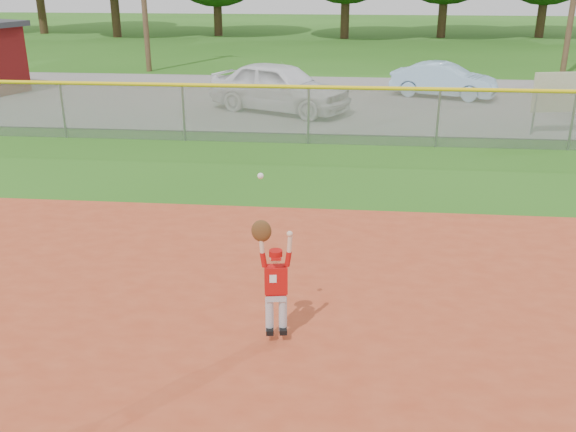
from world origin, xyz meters
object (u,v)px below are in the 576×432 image
object	(u,v)px
car_blue	(444,80)
ballplayer	(274,278)
sponsor_sign	(567,94)
car_white_a	(280,87)

from	to	relation	value
car_blue	ballplayer	distance (m)	17.03
ballplayer	sponsor_sign	bearing A→B (deg)	59.27
sponsor_sign	ballplayer	distance (m)	13.18
car_blue	sponsor_sign	xyz separation A→B (m)	(2.61, -5.20, 0.52)
ballplayer	car_blue	bearing A→B (deg)	76.00
car_blue	sponsor_sign	distance (m)	5.84
sponsor_sign	car_white_a	bearing A→B (deg)	164.78
sponsor_sign	ballplayer	bearing A→B (deg)	-120.73
car_blue	ballplayer	bearing A→B (deg)	-173.69
car_white_a	ballplayer	size ratio (longest dim) A/B	2.23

